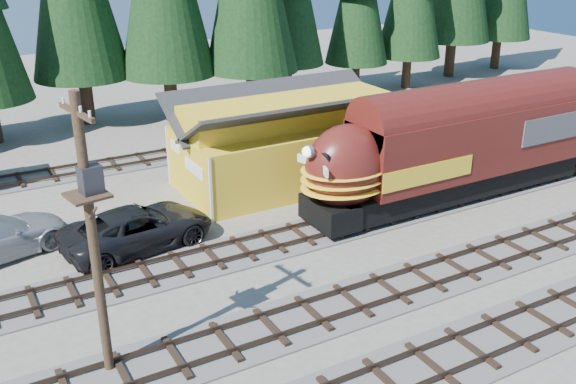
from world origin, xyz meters
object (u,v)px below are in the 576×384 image
locomotive (446,152)px  utility_pole (92,223)px  pickup_truck_a (138,228)px  depot (288,132)px

locomotive → utility_pole: size_ratio=1.88×
locomotive → pickup_truck_a: locomotive is taller
utility_pole → pickup_truck_a: (3.51, 8.07, -4.38)m
locomotive → pickup_truck_a: (-15.62, 2.72, -1.81)m
locomotive → utility_pole: utility_pole is taller
depot → locomotive: bearing=-48.9°
depot → pickup_truck_a: 10.82m
pickup_truck_a → locomotive: bearing=-109.0°
locomotive → utility_pole: 20.03m
pickup_truck_a → depot: bearing=-78.3°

